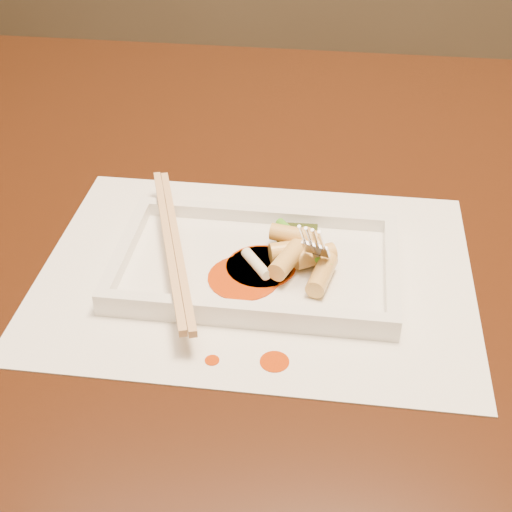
# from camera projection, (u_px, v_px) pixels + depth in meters

# --- Properties ---
(table) EXTENTS (1.40, 0.90, 0.75)m
(table) POSITION_uv_depth(u_px,v_px,m) (227.00, 273.00, 0.83)
(table) COLOR black
(table) RESTS_ON ground
(placemat) EXTENTS (0.40, 0.30, 0.00)m
(placemat) POSITION_uv_depth(u_px,v_px,m) (256.00, 272.00, 0.67)
(placemat) COLOR white
(placemat) RESTS_ON table
(sauce_splatter_a) EXTENTS (0.02, 0.02, 0.00)m
(sauce_splatter_a) POSITION_uv_depth(u_px,v_px,m) (275.00, 362.00, 0.57)
(sauce_splatter_a) COLOR #BC3705
(sauce_splatter_a) RESTS_ON placemat
(sauce_splatter_b) EXTENTS (0.01, 0.01, 0.00)m
(sauce_splatter_b) POSITION_uv_depth(u_px,v_px,m) (212.00, 360.00, 0.57)
(sauce_splatter_b) COLOR #BC3705
(sauce_splatter_b) RESTS_ON placemat
(plate_base) EXTENTS (0.26, 0.16, 0.01)m
(plate_base) POSITION_uv_depth(u_px,v_px,m) (256.00, 268.00, 0.66)
(plate_base) COLOR white
(plate_base) RESTS_ON placemat
(plate_rim_far) EXTENTS (0.26, 0.01, 0.01)m
(plate_rim_far) POSITION_uv_depth(u_px,v_px,m) (266.00, 215.00, 0.72)
(plate_rim_far) COLOR white
(plate_rim_far) RESTS_ON plate_base
(plate_rim_near) EXTENTS (0.26, 0.01, 0.01)m
(plate_rim_near) POSITION_uv_depth(u_px,v_px,m) (245.00, 311.00, 0.60)
(plate_rim_near) COLOR white
(plate_rim_near) RESTS_ON plate_base
(plate_rim_left) EXTENTS (0.01, 0.14, 0.01)m
(plate_rim_left) POSITION_uv_depth(u_px,v_px,m) (125.00, 248.00, 0.67)
(plate_rim_left) COLOR white
(plate_rim_left) RESTS_ON plate_base
(plate_rim_right) EXTENTS (0.01, 0.14, 0.01)m
(plate_rim_right) POSITION_uv_depth(u_px,v_px,m) (392.00, 269.00, 0.64)
(plate_rim_right) COLOR white
(plate_rim_right) RESTS_ON plate_base
(veg_piece) EXTENTS (0.04, 0.03, 0.01)m
(veg_piece) POSITION_uv_depth(u_px,v_px,m) (297.00, 236.00, 0.68)
(veg_piece) COLOR black
(veg_piece) RESTS_ON plate_base
(scallion_white) EXTENTS (0.03, 0.04, 0.01)m
(scallion_white) POSITION_uv_depth(u_px,v_px,m) (256.00, 264.00, 0.64)
(scallion_white) COLOR #EAEACC
(scallion_white) RESTS_ON plate_base
(scallion_green) EXTENTS (0.06, 0.07, 0.01)m
(scallion_green) POSITION_uv_depth(u_px,v_px,m) (303.00, 244.00, 0.66)
(scallion_green) COLOR #3A9417
(scallion_green) RESTS_ON plate_base
(chopstick_a) EXTENTS (0.09, 0.24, 0.01)m
(chopstick_a) POSITION_uv_depth(u_px,v_px,m) (168.00, 243.00, 0.66)
(chopstick_a) COLOR tan
(chopstick_a) RESTS_ON plate_rim_near
(chopstick_b) EXTENTS (0.09, 0.24, 0.01)m
(chopstick_b) POSITION_uv_depth(u_px,v_px,m) (177.00, 243.00, 0.66)
(chopstick_b) COLOR tan
(chopstick_b) RESTS_ON plate_rim_near
(fork) EXTENTS (0.09, 0.10, 0.14)m
(fork) POSITION_uv_depth(u_px,v_px,m) (338.00, 192.00, 0.62)
(fork) COLOR silver
(fork) RESTS_ON plate_base
(sauce_blob_0) EXTENTS (0.06, 0.06, 0.00)m
(sauce_blob_0) POSITION_uv_depth(u_px,v_px,m) (261.00, 266.00, 0.66)
(sauce_blob_0) COLOR #BC3705
(sauce_blob_0) RESTS_ON plate_base
(sauce_blob_1) EXTENTS (0.07, 0.07, 0.00)m
(sauce_blob_1) POSITION_uv_depth(u_px,v_px,m) (244.00, 278.00, 0.64)
(sauce_blob_1) COLOR #BC3705
(sauce_blob_1) RESTS_ON plate_base
(sauce_blob_2) EXTENTS (0.06, 0.06, 0.00)m
(sauce_blob_2) POSITION_uv_depth(u_px,v_px,m) (261.00, 266.00, 0.66)
(sauce_blob_2) COLOR #BC3705
(sauce_blob_2) RESTS_ON plate_base
(rice_cake_0) EXTENTS (0.05, 0.03, 0.02)m
(rice_cake_0) POSITION_uv_depth(u_px,v_px,m) (296.00, 250.00, 0.66)
(rice_cake_0) COLOR #E9C76D
(rice_cake_0) RESTS_ON plate_base
(rice_cake_1) EXTENTS (0.04, 0.03, 0.02)m
(rice_cake_1) POSITION_uv_depth(u_px,v_px,m) (315.00, 256.00, 0.65)
(rice_cake_1) COLOR #E9C76D
(rice_cake_1) RESTS_ON plate_base
(rice_cake_2) EXTENTS (0.03, 0.05, 0.02)m
(rice_cake_2) POSITION_uv_depth(u_px,v_px,m) (287.00, 260.00, 0.64)
(rice_cake_2) COLOR #E9C76D
(rice_cake_2) RESTS_ON plate_base
(rice_cake_3) EXTENTS (0.02, 0.04, 0.02)m
(rice_cake_3) POSITION_uv_depth(u_px,v_px,m) (301.00, 246.00, 0.67)
(rice_cake_3) COLOR #E9C76D
(rice_cake_3) RESTS_ON plate_base
(rice_cake_4) EXTENTS (0.03, 0.05, 0.02)m
(rice_cake_4) POSITION_uv_depth(u_px,v_px,m) (322.00, 274.00, 0.63)
(rice_cake_4) COLOR #E9C76D
(rice_cake_4) RESTS_ON plate_base
(rice_cake_5) EXTENTS (0.05, 0.02, 0.02)m
(rice_cake_5) POSITION_uv_depth(u_px,v_px,m) (295.00, 235.00, 0.67)
(rice_cake_5) COLOR #E9C76D
(rice_cake_5) RESTS_ON plate_base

